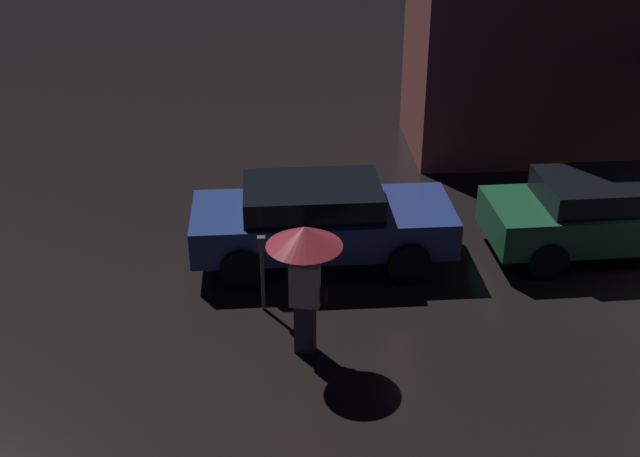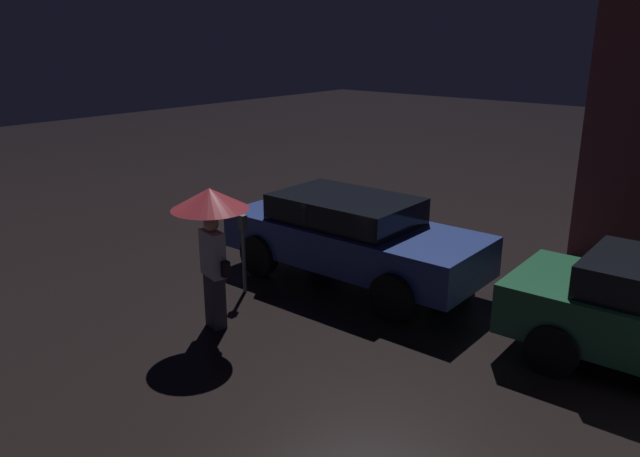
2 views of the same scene
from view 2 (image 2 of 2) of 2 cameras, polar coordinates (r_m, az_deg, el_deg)
The scene contains 3 objects.
parked_car_blue at distance 10.32m, azimuth 2.93°, elevation -0.65°, with size 4.43×1.95×1.42m.
pedestrian_with_umbrella at distance 8.49m, azimuth -9.96°, elevation 0.99°, with size 1.05×1.05×2.02m.
parking_meter at distance 9.87m, azimuth -7.02°, elevation -1.50°, with size 0.12×0.10×1.28m.
Camera 2 is at (-1.60, -6.37, 3.99)m, focal length 35.00 mm.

